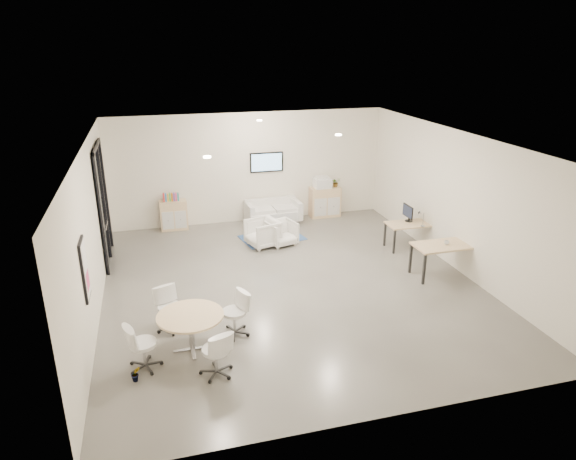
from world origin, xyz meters
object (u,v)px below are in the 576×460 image
at_px(armchair_left, 263,232).
at_px(sideboard_left, 174,215).
at_px(armchair_right, 282,232).
at_px(loveseat, 273,212).
at_px(sideboard_right, 325,202).
at_px(desk_rear, 411,226).
at_px(desk_front, 445,247).
at_px(round_table, 190,319).

bearing_deg(armchair_left, sideboard_left, -147.96).
bearing_deg(armchair_right, loveseat, 67.53).
bearing_deg(loveseat, sideboard_right, 0.97).
height_order(armchair_right, desk_rear, armchair_right).
distance_m(loveseat, desk_front, 5.43).
height_order(desk_rear, desk_front, desk_front).
xyz_separation_m(sideboard_right, armchair_left, (-2.36, -1.87, -0.07)).
bearing_deg(sideboard_right, round_table, -126.23).
xyz_separation_m(sideboard_left, desk_rear, (5.86, -3.00, 0.18)).
distance_m(armchair_right, desk_rear, 3.37).
height_order(armchair_left, desk_rear, armchair_left).
bearing_deg(armchair_left, loveseat, 141.46).
xyz_separation_m(desk_rear, desk_front, (-0.07, -1.73, 0.08)).
bearing_deg(round_table, sideboard_right, 53.77).
bearing_deg(armchair_right, round_table, -138.46).
xyz_separation_m(armchair_left, desk_front, (3.62, -2.84, 0.29)).
height_order(sideboard_left, armchair_left, sideboard_left).
height_order(armchair_left, desk_front, armchair_left).
relative_size(sideboard_right, armchair_right, 1.30).
bearing_deg(loveseat, armchair_right, -100.24).
bearing_deg(loveseat, armchair_left, -115.90).
distance_m(sideboard_left, armchair_right, 3.29).
xyz_separation_m(desk_rear, round_table, (-5.94, -3.31, 0.02)).
bearing_deg(armchair_right, armchair_left, 159.55).
distance_m(sideboard_left, armchair_left, 2.88).
bearing_deg(desk_front, sideboard_left, 140.35).
xyz_separation_m(sideboard_left, desk_front, (5.79, -4.73, 0.26)).
bearing_deg(sideboard_left, sideboard_right, -0.32).
distance_m(armchair_left, armchair_right, 0.50).
height_order(sideboard_right, desk_rear, sideboard_right).
relative_size(loveseat, desk_front, 1.11).
bearing_deg(sideboard_right, desk_rear, -65.96).
distance_m(loveseat, armchair_left, 1.85).
relative_size(sideboard_right, desk_front, 0.63).
relative_size(sideboard_right, desk_rear, 0.71).
bearing_deg(sideboard_right, sideboard_left, 179.68).
relative_size(sideboard_left, round_table, 0.74).
height_order(sideboard_left, armchair_right, sideboard_left).
relative_size(armchair_left, round_table, 0.68).
height_order(armchair_right, desk_front, desk_front).
bearing_deg(sideboard_left, armchair_left, -41.15).
xyz_separation_m(sideboard_left, sideboard_right, (4.53, -0.03, 0.03)).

